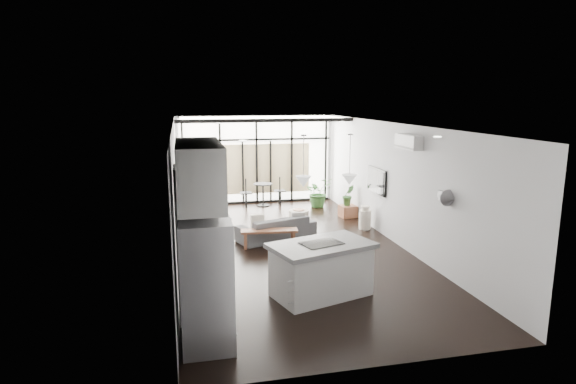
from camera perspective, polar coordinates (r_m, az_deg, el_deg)
name	(u,v)px	position (r m, az deg, el deg)	size (l,w,h in m)	color
floor	(291,248)	(11.02, 0.34, -6.69)	(5.00, 10.00, 0.00)	black
ceiling	(291,124)	(10.50, 0.36, 8.01)	(5.00, 10.00, 0.00)	white
wall_left	(176,193)	(10.41, -13.18, -0.10)	(0.02, 10.00, 2.80)	silver
wall_right	(395,184)	(11.48, 12.60, 0.98)	(0.02, 10.00, 2.80)	silver
wall_back	(256,159)	(15.52, -3.80, 3.87)	(5.00, 0.02, 2.80)	silver
wall_front	(382,263)	(6.06, 11.13, -8.24)	(5.00, 0.02, 2.80)	silver
glazing	(257,160)	(15.41, -3.73, 3.81)	(5.00, 0.20, 2.80)	black
skylight	(261,118)	(14.42, -3.25, 8.77)	(4.70, 1.90, 0.06)	white
neighbour_building	(256,169)	(15.52, -3.76, 2.75)	(3.50, 0.02, 1.60)	beige
island	(321,269)	(8.41, 3.95, -9.15)	(1.72, 1.02, 0.94)	silver
cooktop	(322,243)	(8.26, 3.99, -6.07)	(0.68, 0.45, 0.01)	black
fridge	(206,283)	(6.75, -9.67, -10.64)	(0.70, 0.87, 1.80)	#A5A5AA
appliance_column	(197,244)	(7.50, -10.70, -6.03)	(0.62, 0.65, 2.39)	silver
upper_cabinets	(199,173)	(6.80, -10.50, 2.19)	(0.62, 1.75, 0.86)	silver
pendant_left	(303,182)	(7.93, 1.84, 1.25)	(0.26, 0.26, 0.18)	white
pendant_right	(349,180)	(8.17, 7.28, 1.45)	(0.26, 0.26, 0.18)	white
sofa	(276,224)	(11.62, -1.40, -3.82)	(1.90, 0.55, 0.74)	#49494C
console_bench	(269,238)	(11.05, -2.24, -5.52)	(1.29, 0.32, 0.41)	brown
pouf	(299,218)	(12.83, 1.28, -3.09)	(0.53, 0.53, 0.43)	silver
crate	(348,211)	(13.87, 7.11, -2.27)	(0.44, 0.44, 0.34)	brown
plant_tall	(318,196)	(15.01, 3.61, -0.42)	(0.83, 0.92, 0.72)	#305F29
plant_crate	(348,201)	(13.81, 7.14, -1.05)	(0.33, 0.60, 0.27)	#305F29
milk_can	(365,217)	(12.66, 9.11, -2.99)	(0.31, 0.31, 0.61)	#F0E3CE
bistro_set	(263,196)	(15.14, -2.97, -0.46)	(1.34, 0.53, 0.64)	black
tv	(377,181)	(12.38, 10.46, 1.34)	(0.05, 1.10, 0.65)	black
ac_unit	(408,142)	(10.58, 14.09, 5.79)	(0.22, 0.90, 0.30)	silver
framed_art	(177,190)	(9.89, -13.06, 0.20)	(0.04, 0.70, 0.90)	black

